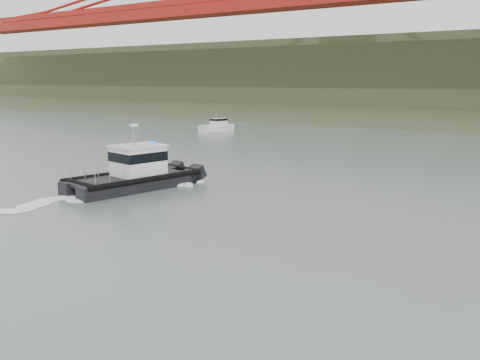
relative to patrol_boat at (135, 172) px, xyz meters
name	(u,v)px	position (x,y,z in m)	size (l,w,h in m)	color
ground	(112,267)	(11.70, -12.98, -1.25)	(400.00, 400.00, 0.00)	slate
patrol_boat	(135,172)	(0.00, 0.00, 0.00)	(5.48, 10.80, 5.00)	black
motorboat	(217,126)	(-21.86, 39.35, -0.46)	(3.31, 6.08, 3.18)	silver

